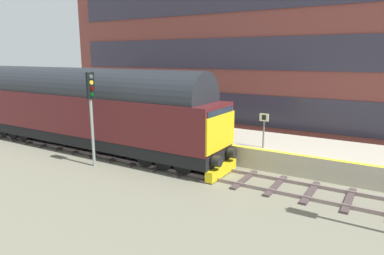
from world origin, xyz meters
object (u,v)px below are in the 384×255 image
object	(u,v)px
diesel_locomotive	(85,107)
waiting_passenger	(188,118)
platform_number_sign	(264,125)
signal_post_far	(91,106)

from	to	relation	value
diesel_locomotive	waiting_passenger	distance (m)	5.94
platform_number_sign	waiting_passenger	size ratio (longest dim) A/B	1.01
signal_post_far	platform_number_sign	world-z (taller)	signal_post_far
signal_post_far	platform_number_sign	size ratio (longest dim) A/B	2.77
diesel_locomotive	waiting_passenger	bearing A→B (deg)	-65.94
platform_number_sign	waiting_passenger	distance (m)	4.44
signal_post_far	platform_number_sign	bearing A→B (deg)	-60.38
diesel_locomotive	waiting_passenger	xyz separation A→B (m)	(2.41, -5.41, -0.49)
diesel_locomotive	platform_number_sign	world-z (taller)	diesel_locomotive
diesel_locomotive	platform_number_sign	distance (m)	10.06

